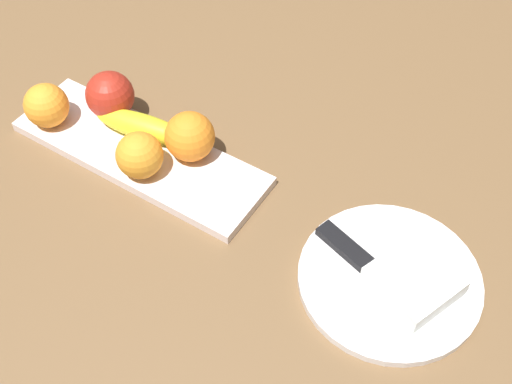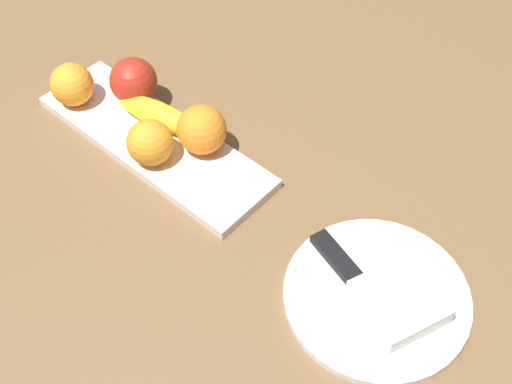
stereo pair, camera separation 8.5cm
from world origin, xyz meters
The scene contains 10 objects.
ground_plane centered at (0.00, 0.00, 0.00)m, with size 2.40×2.40×0.00m, color brown.
fruit_tray centered at (0.05, 0.00, 0.01)m, with size 0.40×0.12×0.02m, color white.
apple centered at (-0.03, 0.04, 0.05)m, with size 0.07×0.07×0.07m, color #AB291B.
banana centered at (0.04, 0.03, 0.03)m, with size 0.16×0.04×0.04m, color yellow.
orange_near_apple centered at (0.12, 0.03, 0.05)m, with size 0.07×0.07×0.07m, color orange.
orange_near_banana centered at (0.08, -0.03, 0.05)m, with size 0.07×0.07×0.07m, color orange.
orange_center centered at (-0.10, -0.03, 0.05)m, with size 0.07×0.07×0.07m, color orange.
dinner_plate centered at (0.46, 0.00, 0.01)m, with size 0.23×0.23×0.01m, color white.
folded_napkin centered at (0.48, 0.00, 0.03)m, with size 0.09×0.09×0.03m, color white.
knife centered at (0.40, 0.00, 0.02)m, with size 0.18×0.07×0.01m.
Camera 1 is at (0.54, -0.46, 0.71)m, focal length 44.92 mm.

